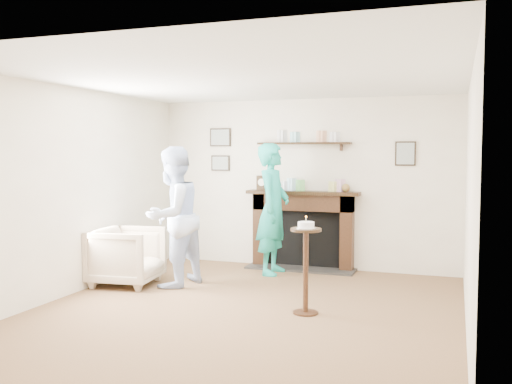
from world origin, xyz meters
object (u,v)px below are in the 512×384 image
(man, at_px, (173,286))
(pedestal_table, at_px, (306,254))
(armchair, at_px, (127,285))
(woman, at_px, (273,273))

(man, distance_m, pedestal_table, 2.13)
(man, height_order, pedestal_table, pedestal_table)
(armchair, distance_m, woman, 2.04)
(woman, height_order, pedestal_table, pedestal_table)
(armchair, bearing_deg, man, -83.56)
(man, relative_size, pedestal_table, 1.71)
(armchair, bearing_deg, woman, -57.75)
(armchair, relative_size, pedestal_table, 0.78)
(woman, bearing_deg, man, 138.54)
(woman, relative_size, pedestal_table, 1.76)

